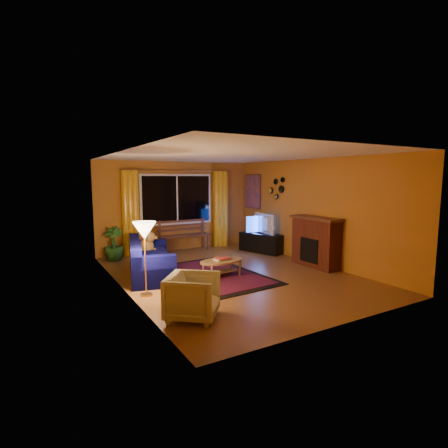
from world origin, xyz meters
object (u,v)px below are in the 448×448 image
armchair (193,294)px  sofa (151,258)px  floor_lamp (145,260)px  tv_console (261,243)px  bench (184,243)px  coffee_table (222,268)px

armchair → sofa: bearing=34.7°
floor_lamp → tv_console: bearing=26.8°
sofa → armchair: size_ratio=2.65×
floor_lamp → bench: bearing=56.5°
sofa → armchair: 2.48m
floor_lamp → coffee_table: (1.73, 0.38, -0.46)m
coffee_table → sofa: bearing=148.2°
armchair → floor_lamp: 1.38m
armchair → tv_console: 4.88m
sofa → tv_console: bearing=27.7°
bench → tv_console: tv_console is taller
floor_lamp → tv_console: 4.38m
sofa → tv_console: sofa is taller
bench → armchair: armchair is taller
coffee_table → tv_console: tv_console is taller
bench → sofa: bearing=-128.8°
floor_lamp → tv_console: (3.89, 1.97, -0.38)m
coffee_table → tv_console: size_ratio=0.77×
floor_lamp → coffee_table: size_ratio=1.31×
sofa → tv_console: (3.42, 0.81, -0.13)m
coffee_table → armchair: bearing=-130.4°
coffee_table → floor_lamp: bearing=-167.7°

